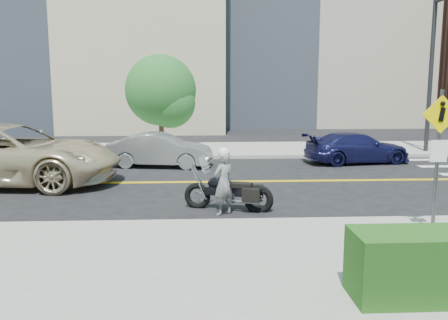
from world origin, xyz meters
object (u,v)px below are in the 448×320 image
pedestrian_sign (438,148)px  suv (9,154)px  motorcyclist (224,181)px  parked_car_silver (160,150)px  parked_car_blue (357,148)px  motorcycle (228,184)px

pedestrian_sign → suv: 12.81m
motorcyclist → parked_car_silver: bearing=-111.2°
parked_car_silver → pedestrian_sign: bearing=-136.5°
parked_car_blue → suv: bearing=97.0°
pedestrian_sign → motorcycle: pedestrian_sign is taller
pedestrian_sign → suv: (-11.13, 6.27, -0.97)m
motorcyclist → parked_car_blue: motorcyclist is taller
motorcycle → parked_car_silver: size_ratio=0.56×
motorcyclist → parked_car_blue: 9.79m
suv → parked_car_silver: suv is taller
motorcycle → parked_car_blue: size_ratio=0.52×
motorcycle → suv: bearing=169.6°
pedestrian_sign → motorcyclist: size_ratio=1.74×
motorcycle → suv: (-6.98, 3.60, 0.29)m
pedestrian_sign → parked_car_blue: (1.69, 9.96, -1.32)m
suv → parked_car_blue: suv is taller
motorcyclist → parked_car_silver: (-2.16, 7.22, -0.19)m
pedestrian_sign → parked_car_silver: bearing=124.4°
suv → parked_car_blue: (12.82, 3.69, -0.36)m
suv → motorcyclist: bearing=-115.4°
motorcycle → parked_car_blue: bearing=68.2°
parked_car_blue → motorcycle: bearing=132.2°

